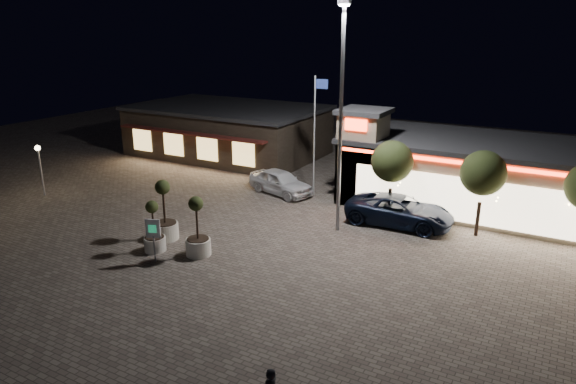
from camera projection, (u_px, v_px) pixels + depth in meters
The scene contains 14 objects.
ground at pixel (225, 280), 23.33m from camera, with size 90.00×90.00×0.00m, color #6A5F56.
retail_building at pixel (503, 177), 31.37m from camera, with size 20.40×8.40×6.10m.
restaurant_building at pixel (228, 130), 45.74m from camera, with size 16.40×11.00×4.30m.
floodlight_pole at pixel (341, 106), 26.88m from camera, with size 0.60×0.40×12.38m.
flagpole at pixel (316, 126), 33.54m from camera, with size 0.95×0.10×8.00m.
lamp_post_west at pixel (39, 160), 34.23m from camera, with size 0.36×0.36×3.48m.
string_tree_a at pixel (392, 162), 29.51m from camera, with size 2.42×2.42×4.79m.
string_tree_b at pixel (483, 173), 27.19m from camera, with size 2.42×2.42×4.79m.
pickup_truck at pixel (399, 211), 29.59m from camera, with size 2.83×6.14×1.71m, color black.
white_sedan at pixel (280, 182), 35.11m from camera, with size 1.97×4.90×1.67m, color white.
planter_left at pixel (165, 221), 27.52m from camera, with size 1.36×1.36×3.34m.
planter_mid at pixel (154, 235), 26.13m from camera, with size 1.10×1.10×2.71m.
planter_right at pixel (198, 237), 25.61m from camera, with size 1.26×1.26×3.10m.
valet_sign at pixel (153, 232), 24.71m from camera, with size 0.69×0.35×2.20m.
Camera 1 is at (12.70, -16.90, 11.01)m, focal length 32.00 mm.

